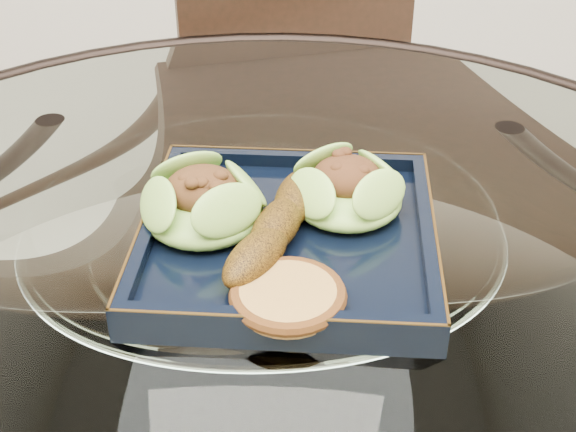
{
  "coord_description": "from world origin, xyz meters",
  "views": [
    {
      "loc": [
        0.04,
        -0.59,
        1.21
      ],
      "look_at": [
        0.02,
        0.01,
        0.8
      ],
      "focal_mm": 50.0,
      "sensor_mm": 36.0,
      "label": 1
    }
  ],
  "objects": [
    {
      "name": "roasted_plantain",
      "position": [
        0.01,
        0.0,
        0.8
      ],
      "size": [
        0.09,
        0.18,
        0.03
      ],
      "primitive_type": "ellipsoid",
      "rotation": [
        0.0,
        0.0,
        1.25
      ],
      "color": "#573709",
      "rests_on": "navy_plate"
    },
    {
      "name": "lettuce_wrap_right",
      "position": [
        0.08,
        0.06,
        0.8
      ],
      "size": [
        0.13,
        0.13,
        0.04
      ],
      "primitive_type": "ellipsoid",
      "rotation": [
        0.0,
        0.0,
        0.24
      ],
      "color": "#6AA22F",
      "rests_on": "navy_plate"
    },
    {
      "name": "navy_plate",
      "position": [
        0.02,
        0.01,
        0.77
      ],
      "size": [
        0.28,
        0.28,
        0.02
      ],
      "primitive_type": "cube",
      "rotation": [
        0.0,
        0.0,
        -0.03
      ],
      "color": "black",
      "rests_on": "dining_table"
    },
    {
      "name": "lettuce_wrap_left",
      "position": [
        -0.06,
        0.03,
        0.8
      ],
      "size": [
        0.13,
        0.13,
        0.04
      ],
      "primitive_type": "ellipsoid",
      "rotation": [
        0.0,
        0.0,
        0.12
      ],
      "color": "#5D9029",
      "rests_on": "navy_plate"
    },
    {
      "name": "dining_table",
      "position": [
        -0.0,
        -0.0,
        0.6
      ],
      "size": [
        1.13,
        1.13,
        0.77
      ],
      "color": "white",
      "rests_on": "ground"
    },
    {
      "name": "dining_chair",
      "position": [
        0.05,
        0.53,
        0.52
      ],
      "size": [
        0.5,
        0.5,
        0.93
      ],
      "rotation": [
        0.0,
        0.0,
        0.28
      ],
      "color": "black",
      "rests_on": "ground"
    },
    {
      "name": "crumb_patty",
      "position": [
        0.03,
        -0.09,
        0.79
      ],
      "size": [
        0.1,
        0.1,
        0.02
      ],
      "primitive_type": "cylinder",
      "rotation": [
        0.0,
        0.0,
        0.14
      ],
      "color": "#BA8E3E",
      "rests_on": "navy_plate"
    }
  ]
}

